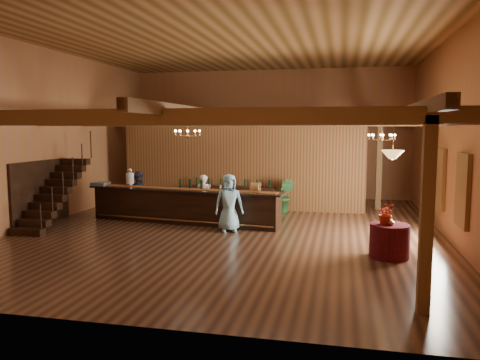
% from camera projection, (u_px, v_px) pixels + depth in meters
% --- Properties ---
extents(floor, '(14.00, 14.00, 0.00)m').
position_uv_depth(floor, '(232.00, 229.00, 13.93)').
color(floor, brown).
rests_on(floor, ground).
extents(ceiling, '(14.00, 14.00, 0.00)m').
position_uv_depth(ceiling, '(232.00, 40.00, 13.32)').
color(ceiling, '#A67340').
rests_on(ceiling, wall_back).
extents(wall_back, '(12.00, 0.10, 5.50)m').
position_uv_depth(wall_back, '(269.00, 134.00, 20.42)').
color(wall_back, '#9C603D').
rests_on(wall_back, floor).
extents(wall_front, '(12.00, 0.10, 5.50)m').
position_uv_depth(wall_front, '(122.00, 145.00, 6.83)').
color(wall_front, '#9C603D').
rests_on(wall_front, floor).
extents(wall_left, '(0.10, 14.00, 5.50)m').
position_uv_depth(wall_left, '(49.00, 136.00, 14.90)').
color(wall_left, '#9C603D').
rests_on(wall_left, floor).
extents(wall_right, '(0.10, 14.00, 5.50)m').
position_uv_depth(wall_right, '(452.00, 137.00, 12.35)').
color(wall_right, '#9C603D').
rests_on(wall_right, floor).
extents(beam_grid, '(11.90, 13.90, 0.39)m').
position_uv_depth(beam_grid, '(236.00, 120.00, 14.06)').
color(beam_grid, brown).
rests_on(beam_grid, wall_left).
extents(support_posts, '(9.20, 10.20, 3.20)m').
position_uv_depth(support_posts, '(228.00, 178.00, 13.27)').
color(support_posts, brown).
rests_on(support_posts, floor).
extents(partition_wall, '(9.00, 0.18, 3.10)m').
position_uv_depth(partition_wall, '(241.00, 167.00, 17.26)').
color(partition_wall, brown).
rests_on(partition_wall, floor).
extents(window_right_front, '(0.12, 1.05, 1.75)m').
position_uv_depth(window_right_front, '(463.00, 190.00, 10.94)').
color(window_right_front, white).
rests_on(window_right_front, wall_right).
extents(window_right_back, '(0.12, 1.05, 1.75)m').
position_uv_depth(window_right_back, '(441.00, 179.00, 13.47)').
color(window_right_back, white).
rests_on(window_right_back, wall_right).
extents(staircase, '(1.00, 2.80, 2.00)m').
position_uv_depth(staircase, '(53.00, 194.00, 14.26)').
color(staircase, black).
rests_on(staircase, floor).
extents(backroom_boxes, '(4.10, 0.60, 1.10)m').
position_uv_depth(backroom_boxes, '(256.00, 188.00, 19.27)').
color(backroom_boxes, black).
rests_on(backroom_boxes, floor).
extents(tasting_bar, '(6.57, 1.64, 1.10)m').
position_uv_depth(tasting_bar, '(184.00, 206.00, 14.80)').
color(tasting_bar, black).
rests_on(tasting_bar, floor).
extents(beverage_dispenser, '(0.26, 0.26, 0.60)m').
position_uv_depth(beverage_dispenser, '(130.00, 177.00, 15.42)').
color(beverage_dispenser, silver).
rests_on(beverage_dispenser, tasting_bar).
extents(glass_rack_tray, '(0.50, 0.50, 0.10)m').
position_uv_depth(glass_rack_tray, '(101.00, 184.00, 15.72)').
color(glass_rack_tray, gray).
rests_on(glass_rack_tray, tasting_bar).
extents(raffle_drum, '(0.34, 0.24, 0.30)m').
position_uv_depth(raffle_drum, '(255.00, 187.00, 13.88)').
color(raffle_drum, '#A26433').
rests_on(raffle_drum, tasting_bar).
extents(bar_bottle_0, '(0.07, 0.07, 0.30)m').
position_uv_depth(bar_bottle_0, '(180.00, 184.00, 14.90)').
color(bar_bottle_0, black).
rests_on(bar_bottle_0, tasting_bar).
extents(bar_bottle_1, '(0.07, 0.07, 0.30)m').
position_uv_depth(bar_bottle_1, '(190.00, 184.00, 14.79)').
color(bar_bottle_1, black).
rests_on(bar_bottle_1, tasting_bar).
extents(bar_bottle_2, '(0.07, 0.07, 0.30)m').
position_uv_depth(bar_bottle_2, '(201.00, 184.00, 14.66)').
color(bar_bottle_2, black).
rests_on(bar_bottle_2, tasting_bar).
extents(backbar_shelf, '(3.14, 0.63, 0.88)m').
position_uv_depth(backbar_shelf, '(233.00, 198.00, 17.10)').
color(backbar_shelf, black).
rests_on(backbar_shelf, floor).
extents(round_table, '(0.91, 0.91, 0.78)m').
position_uv_depth(round_table, '(389.00, 241.00, 10.84)').
color(round_table, '#5C0E22').
rests_on(round_table, floor).
extents(chandelier_left, '(0.80, 0.80, 0.50)m').
position_uv_depth(chandelier_left, '(188.00, 133.00, 14.15)').
color(chandelier_left, '#A16D44').
rests_on(chandelier_left, beam_grid).
extents(chandelier_right, '(0.80, 0.80, 0.62)m').
position_uv_depth(chandelier_right, '(382.00, 137.00, 14.22)').
color(chandelier_right, '#A16D44').
rests_on(chandelier_right, beam_grid).
extents(pendant_lamp, '(0.52, 0.52, 0.90)m').
position_uv_depth(pendant_lamp, '(393.00, 154.00, 10.62)').
color(pendant_lamp, '#A16D44').
rests_on(pendant_lamp, beam_grid).
extents(bartender, '(0.61, 0.47, 1.50)m').
position_uv_depth(bartender, '(204.00, 197.00, 15.29)').
color(bartender, white).
rests_on(bartender, floor).
extents(staff_second, '(0.77, 0.62, 1.54)m').
position_uv_depth(staff_second, '(138.00, 194.00, 15.88)').
color(staff_second, '#2D2B38').
rests_on(staff_second, floor).
extents(guest, '(0.95, 0.78, 1.68)m').
position_uv_depth(guest, '(229.00, 203.00, 13.55)').
color(guest, '#8AC4D5').
rests_on(guest, floor).
extents(floor_plant, '(0.73, 0.62, 1.23)m').
position_uv_depth(floor_plant, '(284.00, 195.00, 16.60)').
color(floor_plant, '#214A21').
rests_on(floor_plant, floor).
extents(table_flowers, '(0.55, 0.51, 0.51)m').
position_uv_depth(table_flowers, '(386.00, 213.00, 10.77)').
color(table_flowers, '#AE280E').
rests_on(table_flowers, round_table).
extents(table_vase, '(0.17, 0.17, 0.27)m').
position_uv_depth(table_vase, '(391.00, 220.00, 10.67)').
color(table_vase, '#A16D44').
rests_on(table_vase, round_table).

